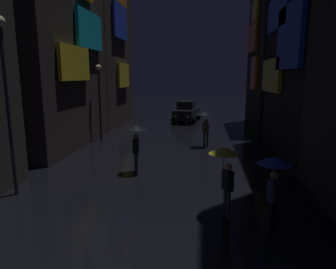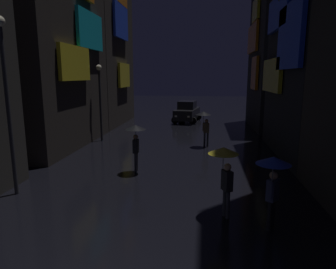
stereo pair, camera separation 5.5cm
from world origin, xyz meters
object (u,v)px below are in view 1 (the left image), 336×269
(streetlamp_left_far, at_px, (99,93))
(pedestrian_foreground_left_black, at_px, (204,119))
(pedestrian_far_right_black, at_px, (136,135))
(pedestrian_near_crossing_blue, at_px, (274,173))
(streetlamp_left_near, at_px, (6,88))
(car_distant, at_px, (186,112))
(pedestrian_foreground_right_yellow, at_px, (225,162))

(streetlamp_left_far, bearing_deg, pedestrian_foreground_left_black, -7.65)
(pedestrian_far_right_black, bearing_deg, pedestrian_near_crossing_blue, -43.91)
(pedestrian_foreground_left_black, distance_m, streetlamp_left_near, 10.72)
(pedestrian_near_crossing_blue, xyz_separation_m, streetlamp_left_near, (-8.46, 1.62, 2.08))
(pedestrian_foreground_left_black, distance_m, streetlamp_left_far, 6.85)
(pedestrian_near_crossing_blue, distance_m, pedestrian_foreground_left_black, 9.96)
(car_distant, bearing_deg, streetlamp_left_far, -119.57)
(pedestrian_near_crossing_blue, height_order, streetlamp_left_far, streetlamp_left_far)
(car_distant, xyz_separation_m, streetlamp_left_far, (-5.03, -8.87, 2.16))
(pedestrian_foreground_left_black, bearing_deg, car_distant, 99.34)
(streetlamp_left_near, bearing_deg, streetlamp_left_far, 90.00)
(pedestrian_foreground_left_black, distance_m, car_distant, 9.92)
(pedestrian_foreground_left_black, bearing_deg, pedestrian_near_crossing_blue, -79.45)
(pedestrian_far_right_black, distance_m, car_distant, 15.05)
(pedestrian_foreground_left_black, height_order, pedestrian_foreground_right_yellow, same)
(pedestrian_foreground_left_black, relative_size, streetlamp_left_near, 0.35)
(pedestrian_foreground_left_black, bearing_deg, pedestrian_far_right_black, -119.22)
(pedestrian_foreground_right_yellow, relative_size, car_distant, 0.49)
(car_distant, bearing_deg, pedestrian_foreground_left_black, -80.66)
(pedestrian_foreground_left_black, relative_size, pedestrian_far_right_black, 1.00)
(pedestrian_far_right_black, xyz_separation_m, streetlamp_left_near, (-3.72, -2.94, 2.08))
(pedestrian_far_right_black, xyz_separation_m, streetlamp_left_far, (-3.72, 6.11, 1.42))
(car_distant, bearing_deg, streetlamp_left_near, -105.68)
(pedestrian_foreground_left_black, distance_m, pedestrian_far_right_black, 5.98)
(streetlamp_left_far, bearing_deg, pedestrian_far_right_black, -58.71)
(streetlamp_left_far, bearing_deg, pedestrian_foreground_right_yellow, -53.69)
(pedestrian_far_right_black, bearing_deg, streetlamp_left_far, 121.29)
(pedestrian_foreground_left_black, xyz_separation_m, pedestrian_foreground_right_yellow, (0.62, -8.98, 0.00))
(streetlamp_left_near, bearing_deg, pedestrian_near_crossing_blue, -10.87)
(pedestrian_foreground_left_black, xyz_separation_m, streetlamp_left_near, (-6.64, -8.16, 2.08))
(pedestrian_near_crossing_blue, bearing_deg, streetlamp_left_far, 128.38)
(pedestrian_foreground_right_yellow, distance_m, streetlamp_left_far, 12.34)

